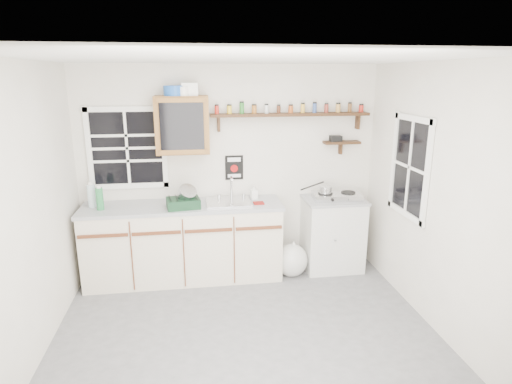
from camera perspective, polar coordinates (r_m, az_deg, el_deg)
room at (r=3.72m, az=-1.34°, el=-2.25°), size 3.64×3.24×2.54m
main_cabinet at (r=5.18m, az=-9.54°, el=-6.54°), size 2.31×0.63×0.92m
right_cabinet at (r=5.47m, az=10.13°, el=-5.44°), size 0.73×0.57×0.91m
sink at (r=5.05m, az=-3.68°, el=-1.31°), size 0.52×0.44×0.29m
upper_cabinet at (r=4.99m, az=-9.81°, el=8.81°), size 0.60×0.32×0.65m
upper_cabinet_clutter at (r=4.97m, az=-10.02°, el=13.22°), size 0.38×0.24×0.14m
spice_shelf at (r=5.18m, az=4.59°, el=10.38°), size 1.91×0.18×0.35m
secondary_shelf at (r=5.41m, az=11.11°, el=6.57°), size 0.45×0.16×0.24m
warning_sign at (r=5.24m, az=-2.93°, el=3.27°), size 0.22×0.02×0.30m
window_back at (r=5.22m, az=-16.81°, el=5.61°), size 0.93×0.03×0.98m
window_right at (r=4.72m, az=19.84°, el=3.14°), size 0.03×0.78×1.08m
water_bottles at (r=5.12m, az=-20.67°, el=-0.61°), size 0.20×0.20×0.29m
dish_rack at (r=4.90m, az=-9.53°, el=-1.07°), size 0.40×0.32×0.27m
soap_bottle at (r=5.17m, az=-0.28°, el=-0.02°), size 0.09×0.09×0.17m
rag at (r=4.99m, az=0.36°, el=-1.48°), size 0.12×0.11×0.02m
hotplate at (r=5.31m, az=10.71°, el=-0.52°), size 0.61×0.37×0.08m
saucepan at (r=5.24m, az=9.17°, el=0.29°), size 0.35×0.24×0.16m
trash_bag at (r=5.29m, az=4.80°, el=-9.01°), size 0.41×0.37×0.46m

